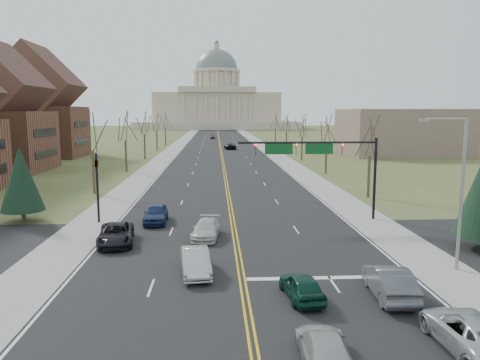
{
  "coord_description": "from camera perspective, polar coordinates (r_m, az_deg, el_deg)",
  "views": [
    {
      "loc": [
        -1.5,
        -26.33,
        9.41
      ],
      "look_at": [
        0.88,
        17.51,
        3.0
      ],
      "focal_mm": 35.0,
      "sensor_mm": 36.0,
      "label": 1
    }
  ],
  "objects": [
    {
      "name": "car_nb_inner_lead",
      "position": [
        24.45,
        7.52,
        -12.69
      ],
      "size": [
        2.04,
        4.11,
        1.34
      ],
      "primitive_type": "imported",
      "rotation": [
        0.0,
        0.0,
        3.26
      ],
      "color": "#0B3226",
      "rests_on": "road"
    },
    {
      "name": "edge_line_left",
      "position": [
        136.91,
        -6.59,
        4.32
      ],
      "size": [
        0.15,
        380.0,
        0.01
      ],
      "primitive_type": "cube",
      "color": "silver",
      "rests_on": "road"
    },
    {
      "name": "tree_r_3",
      "position": [
        111.67,
        5.7,
        6.8
      ],
      "size": [
        3.74,
        3.74,
        8.5
      ],
      "color": "#3B3123",
      "rests_on": "ground"
    },
    {
      "name": "car_sb_outer_lead",
      "position": [
        34.85,
        -14.88,
        -6.4
      ],
      "size": [
        3.09,
        5.48,
        1.44
      ],
      "primitive_type": "imported",
      "rotation": [
        0.0,
        0.0,
        0.14
      ],
      "color": "black",
      "rests_on": "road"
    },
    {
      "name": "sidewalk_right",
      "position": [
        137.32,
        2.56,
        4.38
      ],
      "size": [
        4.0,
        380.0,
        0.03
      ],
      "primitive_type": "cube",
      "color": "gray",
      "rests_on": "ground"
    },
    {
      "name": "tree_l_2",
      "position": [
        95.4,
        -11.62,
        6.65
      ],
      "size": [
        3.96,
        3.96,
        9.0
      ],
      "color": "#3B3123",
      "rests_on": "ground"
    },
    {
      "name": "tree_r_0",
      "position": [
        53.2,
        15.6,
        4.92
      ],
      "size": [
        3.74,
        3.74,
        8.5
      ],
      "color": "#3B3123",
      "rests_on": "ground"
    },
    {
      "name": "tree_l_1",
      "position": [
        75.68,
        -13.84,
        6.2
      ],
      "size": [
        3.96,
        3.96,
        9.0
      ],
      "color": "#3B3123",
      "rests_on": "ground"
    },
    {
      "name": "car_sb_outer_second",
      "position": [
        40.7,
        -10.22,
        -4.03
      ],
      "size": [
        1.97,
        4.7,
        1.59
      ],
      "primitive_type": "imported",
      "rotation": [
        0.0,
        0.0,
        0.02
      ],
      "color": "navy",
      "rests_on": "road"
    },
    {
      "name": "car_far_nb",
      "position": [
        119.01,
        -1.22,
        4.14
      ],
      "size": [
        3.06,
        5.71,
        1.53
      ],
      "primitive_type": "imported",
      "rotation": [
        0.0,
        0.0,
        3.24
      ],
      "color": "black",
      "rests_on": "road"
    },
    {
      "name": "bldg_right_mass",
      "position": [
        110.52,
        19.05,
        5.57
      ],
      "size": [
        25.0,
        20.0,
        10.0
      ],
      "primitive_type": "cube",
      "color": "#746053",
      "rests_on": "ground"
    },
    {
      "name": "center_line",
      "position": [
        136.67,
        -2.47,
        4.36
      ],
      "size": [
        0.42,
        380.0,
        0.01
      ],
      "primitive_type": "cube",
      "color": "gold",
      "rests_on": "road"
    },
    {
      "name": "signal_left",
      "position": [
        41.46,
        -17.03,
        0.04
      ],
      "size": [
        0.32,
        0.36,
        6.0
      ],
      "color": "black",
      "rests_on": "ground"
    },
    {
      "name": "car_nb_outer_lead",
      "position": [
        25.59,
        17.75,
        -11.73
      ],
      "size": [
        2.01,
        4.98,
        1.61
      ],
      "primitive_type": "imported",
      "rotation": [
        0.0,
        0.0,
        3.08
      ],
      "color": "#4F5157",
      "rests_on": "road"
    },
    {
      "name": "ground",
      "position": [
        28.01,
        0.15,
        -11.33
      ],
      "size": [
        600.0,
        600.0,
        0.0
      ],
      "primitive_type": "plane",
      "color": "#4C5229",
      "rests_on": "ground"
    },
    {
      "name": "signal_mast",
      "position": [
        40.99,
        9.53,
        3.08
      ],
      "size": [
        12.12,
        0.44,
        7.2
      ],
      "color": "black",
      "rests_on": "ground"
    },
    {
      "name": "road",
      "position": [
        136.67,
        -2.47,
        4.35
      ],
      "size": [
        20.0,
        380.0,
        0.01
      ],
      "primitive_type": "cube",
      "color": "black",
      "rests_on": "ground"
    },
    {
      "name": "car_sb_inner_lead",
      "position": [
        27.82,
        -5.46,
        -9.87
      ],
      "size": [
        2.08,
        4.63,
        1.47
      ],
      "primitive_type": "imported",
      "rotation": [
        0.0,
        0.0,
        0.12
      ],
      "color": "#AAADB2",
      "rests_on": "road"
    },
    {
      "name": "car_nb_outer_second",
      "position": [
        21.53,
        26.39,
        -16.31
      ],
      "size": [
        2.52,
        5.36,
        1.48
      ],
      "primitive_type": "imported",
      "rotation": [
        0.0,
        0.0,
        3.15
      ],
      "color": "#AFB1B7",
      "rests_on": "road"
    },
    {
      "name": "sidewalk_left",
      "position": [
        137.06,
        -7.51,
        4.31
      ],
      "size": [
        4.0,
        380.0,
        0.03
      ],
      "primitive_type": "cube",
      "color": "gray",
      "rests_on": "ground"
    },
    {
      "name": "tree_l_4",
      "position": [
        135.08,
        -9.12,
        7.16
      ],
      "size": [
        3.96,
        3.96,
        9.0
      ],
      "color": "#3B3123",
      "rests_on": "ground"
    },
    {
      "name": "tree_l_3",
      "position": [
        115.22,
        -10.15,
        6.95
      ],
      "size": [
        3.96,
        3.96,
        9.0
      ],
      "color": "#3B3123",
      "rests_on": "ground"
    },
    {
      "name": "tree_r_2",
      "position": [
        91.96,
        7.6,
        6.45
      ],
      "size": [
        3.74,
        3.74,
        8.5
      ],
      "color": "#3B3123",
      "rests_on": "ground"
    },
    {
      "name": "car_nb_inner_second",
      "position": [
        18.76,
        10.23,
        -19.6
      ],
      "size": [
        2.13,
        4.66,
        1.32
      ],
      "primitive_type": "imported",
      "rotation": [
        0.0,
        0.0,
        3.08
      ],
      "color": "#A7ABAF",
      "rests_on": "road"
    },
    {
      "name": "stop_bar",
      "position": [
        27.79,
        10.84,
        -11.61
      ],
      "size": [
        9.5,
        0.5,
        0.01
      ],
      "primitive_type": "cube",
      "color": "silver",
      "rests_on": "road"
    },
    {
      "name": "cross_road",
      "position": [
        33.71,
        -0.43,
        -7.9
      ],
      "size": [
        120.0,
        14.0,
        0.01
      ],
      "primitive_type": "cube",
      "color": "black",
      "rests_on": "ground"
    },
    {
      "name": "edge_line_right",
      "position": [
        137.12,
        1.64,
        4.37
      ],
      "size": [
        0.15,
        380.0,
        0.01
      ],
      "primitive_type": "cube",
      "color": "silver",
      "rests_on": "road"
    },
    {
      "name": "tree_l_0",
      "position": [
        56.16,
        -17.61,
        5.4
      ],
      "size": [
        3.96,
        3.96,
        9.0
      ],
      "color": "#3B3123",
      "rests_on": "ground"
    },
    {
      "name": "street_light",
      "position": [
        30.23,
        25.03,
        -0.44
      ],
      "size": [
        2.9,
        0.25,
        9.07
      ],
      "color": "gray",
      "rests_on": "ground"
    },
    {
      "name": "tree_r_4",
      "position": [
        131.47,
        4.37,
        7.04
      ],
      "size": [
        3.74,
        3.74,
        8.5
      ],
      "color": "#3B3123",
      "rests_on": "ground"
    },
    {
      "name": "bldg_left_far",
      "position": [
        106.77,
        -23.31,
        7.71
      ],
      "size": [
        17.1,
        14.28,
        23.25
      ],
      "color": "brown",
      "rests_on": "ground"
    },
    {
      "name": "car_far_sb",
      "position": [
        166.36,
        -3.35,
        5.31
      ],
      "size": [
        1.88,
        4.34,
        1.46
      ],
      "primitive_type": "imported",
      "rotation": [
        0.0,
        0.0,
        0.04
      ],
      "color": "#44464B",
      "rests_on": "road"
    },
    {
      "name": "tree_r_1",
      "position": [
        72.42,
        10.54,
        5.9
      ],
      "size": [
        3.74,
        3.74,
        8.5
      ],
      "color": "#3B3123",
      "rests_on": "ground"
    },
    {
      "name": "capitol",
      "position": [
        276.29,
        -2.82,
        9.29
      ],
      "size": [
        90.0,
        60.0,
        50.0
      ],
      "color": "#BAAF9B",
      "rests_on": "ground"
    },
    {
      "name": "car_sb_inner_second",
      "position": [
        35.41,
        -4.14,
        -5.99
      ],
      "size": [
        2.41,
        4.82,
        1.34
      ],
      "primitive_type": "imported",
      "rotation": [
        0.0,
        0.0,
        -0.12
      ],
      "color": "beige",
      "rests_on": "road"
    },
    {
      "name": "conifer_l",
      "position": [
        43.95,
        -25.12,
        0.11
      ],
      "size": [
        3.64,
        3.64,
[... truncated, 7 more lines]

